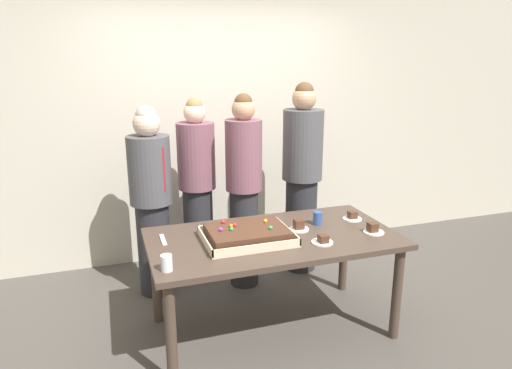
{
  "coord_description": "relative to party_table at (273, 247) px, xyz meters",
  "views": [
    {
      "loc": [
        -1.09,
        -2.85,
        1.97
      ],
      "look_at": [
        -0.08,
        0.15,
        1.1
      ],
      "focal_mm": 32.08,
      "sensor_mm": 36.0,
      "label": 1
    }
  ],
  "objects": [
    {
      "name": "ground_plane",
      "position": [
        0.0,
        0.0,
        -0.66
      ],
      "size": [
        12.0,
        12.0,
        0.0
      ],
      "primitive_type": "plane",
      "color": "#4C4742"
    },
    {
      "name": "interior_back_panel",
      "position": [
        0.0,
        1.6,
        0.84
      ],
      "size": [
        8.0,
        0.12,
        3.0
      ],
      "primitive_type": "cube",
      "color": "beige",
      "rests_on": "ground_plane"
    },
    {
      "name": "party_table",
      "position": [
        0.0,
        0.0,
        0.0
      ],
      "size": [
        1.77,
        0.93,
        0.75
      ],
      "color": "#47382D",
      "rests_on": "ground_plane"
    },
    {
      "name": "sheet_cake",
      "position": [
        -0.2,
        -0.02,
        0.13
      ],
      "size": [
        0.61,
        0.47,
        0.12
      ],
      "color": "beige",
      "rests_on": "party_table"
    },
    {
      "name": "plated_slice_near_left",
      "position": [
        0.22,
        0.06,
        0.11
      ],
      "size": [
        0.15,
        0.15,
        0.08
      ],
      "color": "white",
      "rests_on": "party_table"
    },
    {
      "name": "plated_slice_near_right",
      "position": [
        0.71,
        -0.17,
        0.11
      ],
      "size": [
        0.15,
        0.15,
        0.07
      ],
      "color": "white",
      "rests_on": "party_table"
    },
    {
      "name": "plated_slice_far_left",
      "position": [
        0.28,
        -0.23,
        0.11
      ],
      "size": [
        0.15,
        0.15,
        0.06
      ],
      "color": "white",
      "rests_on": "party_table"
    },
    {
      "name": "plated_slice_far_right",
      "position": [
        0.71,
        0.13,
        0.11
      ],
      "size": [
        0.15,
        0.15,
        0.06
      ],
      "color": "white",
      "rests_on": "party_table"
    },
    {
      "name": "drink_cup_nearest",
      "position": [
        -0.8,
        -0.31,
        0.14
      ],
      "size": [
        0.07,
        0.07,
        0.1
      ],
      "primitive_type": "cylinder",
      "color": "white",
      "rests_on": "party_table"
    },
    {
      "name": "drink_cup_middle",
      "position": [
        0.4,
        0.12,
        0.14
      ],
      "size": [
        0.07,
        0.07,
        0.1
      ],
      "primitive_type": "cylinder",
      "color": "#2D5199",
      "rests_on": "party_table"
    },
    {
      "name": "cake_server_utensil",
      "position": [
        -0.76,
        0.17,
        0.09
      ],
      "size": [
        0.03,
        0.2,
        0.01
      ],
      "primitive_type": "cube",
      "color": "silver",
      "rests_on": "party_table"
    },
    {
      "name": "person_serving_front",
      "position": [
        -0.76,
        0.87,
        0.18
      ],
      "size": [
        0.35,
        0.35,
        1.62
      ],
      "rotation": [
        0.0,
        0.0,
        -1.01
      ],
      "color": "#28282D",
      "rests_on": "ground_plane"
    },
    {
      "name": "person_green_shirt_behind",
      "position": [
        0.02,
        0.77,
        0.23
      ],
      "size": [
        0.31,
        0.31,
        1.7
      ],
      "rotation": [
        0.0,
        0.0,
        -1.84
      ],
      "color": "#28282D",
      "rests_on": "ground_plane"
    },
    {
      "name": "person_striped_tie_right",
      "position": [
        0.62,
        0.9,
        0.26
      ],
      "size": [
        0.37,
        0.37,
        1.77
      ],
      "rotation": [
        0.0,
        0.0,
        -2.3
      ],
      "color": "#28282D",
      "rests_on": "ground_plane"
    },
    {
      "name": "person_far_right_suit",
      "position": [
        -0.34,
        1.03,
        0.19
      ],
      "size": [
        0.33,
        0.33,
        1.65
      ],
      "rotation": [
        0.0,
        0.0,
        -1.44
      ],
      "color": "#28282D",
      "rests_on": "ground_plane"
    }
  ]
}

